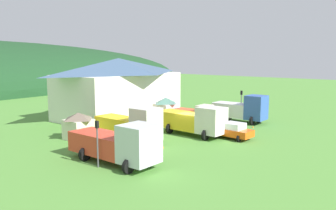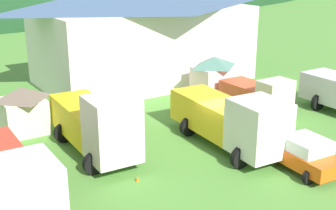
% 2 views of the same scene
% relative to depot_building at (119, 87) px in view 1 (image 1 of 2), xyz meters
% --- Properties ---
extents(ground_plane, '(200.00, 200.00, 0.00)m').
position_rel_depot_building_xyz_m(ground_plane, '(-3.66, -14.03, -4.15)').
color(ground_plane, '#518C38').
extents(depot_building, '(17.58, 9.80, 8.06)m').
position_rel_depot_building_xyz_m(depot_building, '(0.00, 0.00, 0.00)').
color(depot_building, white).
rests_on(depot_building, ground).
extents(play_shed_cream, '(2.56, 2.59, 2.73)m').
position_rel_depot_building_xyz_m(play_shed_cream, '(-11.74, -6.12, -2.74)').
color(play_shed_cream, beige).
rests_on(play_shed_cream, ground).
extents(play_shed_pink, '(2.92, 2.39, 2.99)m').
position_rel_depot_building_xyz_m(play_shed_pink, '(1.91, -6.66, -2.61)').
color(play_shed_pink, beige).
rests_on(play_shed_pink, ground).
extents(tow_truck_silver, '(3.47, 8.30, 3.41)m').
position_rel_depot_building_xyz_m(tow_truck_silver, '(-15.06, -15.25, -2.50)').
color(tow_truck_silver, silver).
rests_on(tow_truck_silver, ground).
extents(flatbed_truck_yellow, '(3.27, 7.49, 3.62)m').
position_rel_depot_building_xyz_m(flatbed_truck_yellow, '(-9.51, -11.38, -2.42)').
color(flatbed_truck_yellow, silver).
rests_on(flatbed_truck_yellow, ground).
extents(heavy_rig_striped, '(3.44, 8.03, 3.25)m').
position_rel_depot_building_xyz_m(heavy_rig_striped, '(-3.23, -14.51, -2.51)').
color(heavy_rig_striped, silver).
rests_on(heavy_rig_striped, ground).
extents(light_truck_cream, '(2.63, 4.96, 2.45)m').
position_rel_depot_building_xyz_m(light_truck_cream, '(2.21, -10.99, -2.96)').
color(light_truck_cream, beige).
rests_on(light_truck_cream, ground).
extents(box_truck_blue, '(3.27, 6.88, 3.54)m').
position_rel_depot_building_xyz_m(box_truck_blue, '(6.75, -15.31, -2.43)').
color(box_truck_blue, '#3356AD').
rests_on(box_truck_blue, ground).
extents(service_pickup_orange, '(2.59, 5.04, 1.66)m').
position_rel_depot_building_xyz_m(service_pickup_orange, '(-1.98, -18.06, -3.32)').
color(service_pickup_orange, '#EA5713').
rests_on(service_pickup_orange, ground).
extents(traffic_light_west, '(0.20, 0.32, 3.60)m').
position_rel_depot_building_xyz_m(traffic_light_west, '(-16.60, -14.58, -1.91)').
color(traffic_light_west, '#4C4C51').
rests_on(traffic_light_west, ground).
extents(traffic_light_east, '(0.20, 0.32, 3.77)m').
position_rel_depot_building_xyz_m(traffic_light_east, '(9.02, -13.94, -1.81)').
color(traffic_light_east, '#4C4C51').
rests_on(traffic_light_east, ground).
extents(traffic_cone_near_pickup, '(0.36, 0.36, 0.53)m').
position_rel_depot_building_xyz_m(traffic_cone_near_pickup, '(4.31, -17.80, -4.15)').
color(traffic_cone_near_pickup, orange).
rests_on(traffic_cone_near_pickup, ground).
extents(traffic_cone_mid_row, '(0.36, 0.36, 0.51)m').
position_rel_depot_building_xyz_m(traffic_cone_mid_row, '(-9.26, -15.06, -4.15)').
color(traffic_cone_mid_row, orange).
rests_on(traffic_cone_mid_row, ground).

